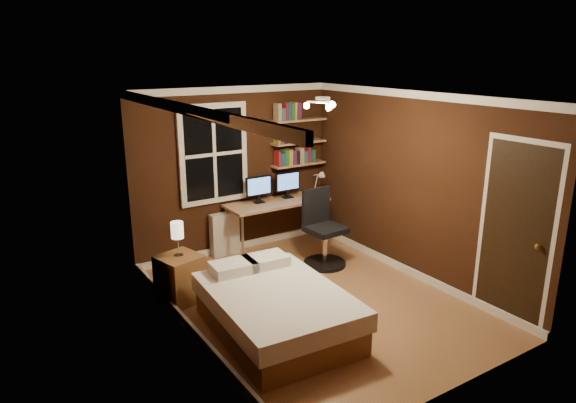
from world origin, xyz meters
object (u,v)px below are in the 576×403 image
nightstand (180,278)px  desk (277,205)px  bedside_lamp (178,239)px  monitor_right (288,185)px  office_chair (323,236)px  desk_lamp (319,183)px  radiator (225,234)px  bed (276,309)px  monitor_left (259,190)px

nightstand → desk: size_ratio=0.36×
nightstand → bedside_lamp: size_ratio=1.35×
monitor_right → office_chair: monitor_right is taller
bedside_lamp → desk_lamp: 2.72m
radiator → monitor_right: 1.24m
bed → monitor_right: 2.81m
bedside_lamp → office_chair: (2.16, -0.02, -0.37)m
radiator → monitor_right: size_ratio=1.52×
monitor_right → desk_lamp: (0.44, -0.22, 0.01)m
radiator → bed: bearing=-102.4°
monitor_left → bedside_lamp: bearing=-150.1°
desk → monitor_left: monitor_left is taller
desk → desk_lamp: bearing=-11.3°
bed → nightstand: 1.40m
radiator → monitor_left: (0.53, -0.13, 0.65)m
bedside_lamp → radiator: bearing=43.8°
bedside_lamp → monitor_right: (2.18, 0.95, 0.17)m
bed → desk: bearing=61.8°
bed → office_chair: size_ratio=1.71×
bedside_lamp → monitor_right: bearing=23.7°
desk_lamp → office_chair: (-0.46, -0.75, -0.55)m
monitor_left → monitor_right: 0.52m
radiator → desk_lamp: desk_lamp is taller
monitor_left → desk_lamp: 0.98m
radiator → monitor_right: (1.05, -0.13, 0.65)m
monitor_right → desk_lamp: desk_lamp is taller
monitor_right → monitor_left: bearing=180.0°
bedside_lamp → office_chair: bearing=-0.5°
bed → bedside_lamp: size_ratio=4.36×
monitor_left → monitor_right: same height
bed → office_chair: 1.99m
desk → monitor_left: size_ratio=3.77×
bedside_lamp → desk: bearing=24.3°
office_chair → monitor_right: bearing=85.4°
bedside_lamp → monitor_left: bearing=29.9°
nightstand → radiator: bearing=28.7°
nightstand → monitor_left: 2.03m
bed → bedside_lamp: bearing=119.3°
bed → bedside_lamp: (-0.61, 1.26, 0.54)m
desk_lamp → monitor_right: bearing=153.7°
nightstand → desk: (1.94, 0.87, 0.41)m
radiator → office_chair: (1.03, -1.10, 0.11)m
monitor_right → office_chair: (-0.02, -0.97, -0.54)m
nightstand → office_chair: 2.16m
bedside_lamp → desk: bedside_lamp is taller
radiator → office_chair: 1.51m
desk → monitor_left: bearing=163.7°
monitor_right → desk_lamp: 0.49m
nightstand → bed: bearing=-79.4°
bed → monitor_right: size_ratio=4.43×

